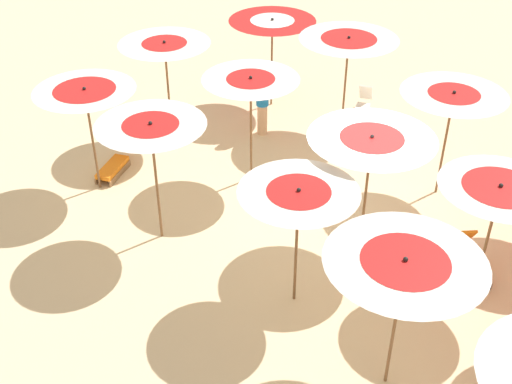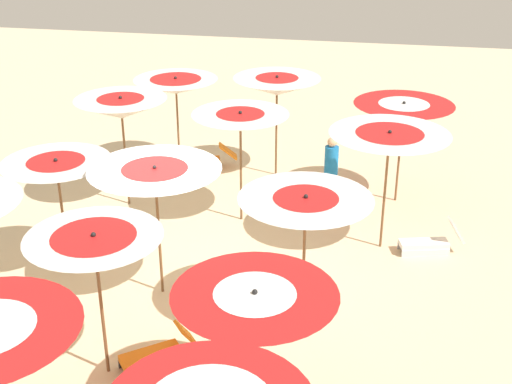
% 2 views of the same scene
% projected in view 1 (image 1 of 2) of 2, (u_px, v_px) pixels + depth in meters
% --- Properties ---
extents(ground, '(40.58, 40.58, 0.04)m').
position_uv_depth(ground, '(353.00, 234.00, 12.79)').
color(ground, beige).
extents(beach_umbrella_0, '(2.02, 2.02, 2.37)m').
position_uv_depth(beach_umbrella_0, '(86.00, 98.00, 12.90)').
color(beach_umbrella_0, brown).
rests_on(beach_umbrella_0, ground).
extents(beach_umbrella_1, '(1.97, 1.97, 2.52)m').
position_uv_depth(beach_umbrella_1, '(152.00, 135.00, 11.45)').
color(beach_umbrella_1, brown).
rests_on(beach_umbrella_1, ground).
extents(beach_umbrella_2, '(1.91, 1.91, 2.30)m').
position_uv_depth(beach_umbrella_2, '(298.00, 201.00, 10.11)').
color(beach_umbrella_2, brown).
rests_on(beach_umbrella_2, ground).
extents(beach_umbrella_3, '(2.18, 2.18, 2.41)m').
position_uv_depth(beach_umbrella_3, '(404.00, 270.00, 8.59)').
color(beach_umbrella_3, brown).
rests_on(beach_umbrella_3, ground).
extents(beach_umbrella_5, '(2.06, 2.06, 2.51)m').
position_uv_depth(beach_umbrella_5, '(165.00, 52.00, 14.52)').
color(beach_umbrella_5, brown).
rests_on(beach_umbrella_5, ground).
extents(beach_umbrella_6, '(1.98, 1.98, 2.44)m').
position_uv_depth(beach_umbrella_6, '(251.00, 87.00, 13.15)').
color(beach_umbrella_6, brown).
rests_on(beach_umbrella_6, ground).
extents(beach_umbrella_7, '(2.22, 2.22, 2.44)m').
position_uv_depth(beach_umbrella_7, '(371.00, 147.00, 11.20)').
color(beach_umbrella_7, brown).
rests_on(beach_umbrella_7, ground).
extents(beach_umbrella_8, '(1.92, 1.92, 2.35)m').
position_uv_depth(beach_umbrella_8, '(498.00, 197.00, 10.13)').
color(beach_umbrella_8, brown).
rests_on(beach_umbrella_8, ground).
extents(beach_umbrella_10, '(2.16, 2.16, 2.35)m').
position_uv_depth(beach_umbrella_10, '(272.00, 27.00, 16.15)').
color(beach_umbrella_10, brown).
rests_on(beach_umbrella_10, ground).
extents(beach_umbrella_11, '(2.27, 2.27, 2.46)m').
position_uv_depth(beach_umbrella_11, '(348.00, 46.00, 14.87)').
color(beach_umbrella_11, brown).
rests_on(beach_umbrella_11, ground).
extents(beach_umbrella_12, '(2.08, 2.08, 2.37)m').
position_uv_depth(beach_umbrella_12, '(453.00, 101.00, 12.74)').
color(beach_umbrella_12, brown).
rests_on(beach_umbrella_12, ground).
extents(lounger_0, '(1.43, 0.75, 0.61)m').
position_uv_depth(lounger_0, '(115.00, 164.00, 14.49)').
color(lounger_0, olive).
rests_on(lounger_0, ground).
extents(lounger_3, '(1.29, 0.66, 0.71)m').
position_uv_depth(lounger_3, '(361.00, 110.00, 16.61)').
color(lounger_3, silver).
rests_on(lounger_3, ground).
extents(lounger_4, '(1.15, 1.01, 0.59)m').
position_uv_depth(lounger_4, '(472.00, 261.00, 11.79)').
color(lounger_4, '#333338').
rests_on(lounger_4, ground).
extents(beachgoer_0, '(0.30, 0.30, 1.66)m').
position_uv_depth(beachgoer_0, '(262.00, 101.00, 15.55)').
color(beachgoer_0, '#D8A87F').
rests_on(beachgoer_0, ground).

